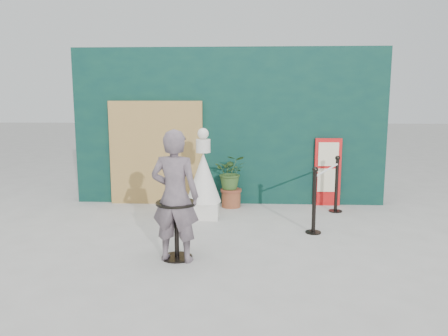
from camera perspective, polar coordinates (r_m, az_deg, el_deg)
ground at (r=5.75m, az=-0.60°, el=-11.83°), size 60.00×60.00×0.00m
back_wall at (r=8.53m, az=0.64°, el=5.42°), size 6.00×0.30×3.00m
bamboo_fence at (r=8.54m, az=-8.85°, el=1.94°), size 1.80×0.08×2.00m
woman at (r=5.51m, az=-6.42°, el=-3.68°), size 0.67×0.49×1.68m
menu_board at (r=8.58m, az=13.37°, el=-0.53°), size 0.50×0.07×1.30m
statue at (r=7.52m, az=-2.70°, el=-1.77°), size 0.61×0.61×1.55m
cafe_table at (r=5.67m, az=-6.23°, el=-6.89°), size 0.52×0.52×0.75m
food_basket at (r=5.60m, az=-6.26°, el=-4.04°), size 0.26×0.19×0.11m
planter at (r=8.24m, az=0.93°, el=-1.16°), size 0.59×0.51×1.00m
stanchion_barrier at (r=7.48m, az=13.21°, el=-3.15°), size 0.84×1.54×1.03m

